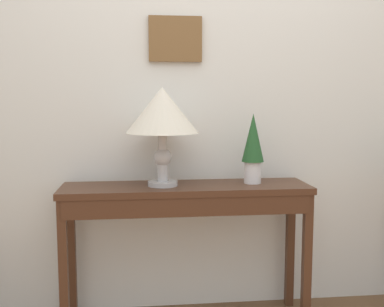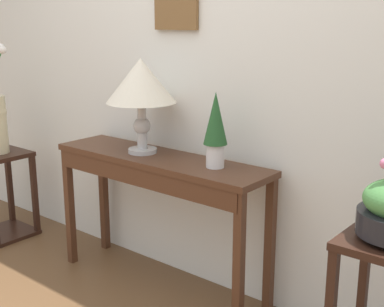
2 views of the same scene
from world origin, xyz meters
name	(u,v)px [view 1 (image 1 of 2)]	position (x,y,z in m)	size (l,w,h in m)	color
back_wall_with_art	(205,75)	(0.00, 1.34, 1.40)	(9.00, 0.13, 2.80)	silver
console_table	(186,207)	(-0.14, 1.05, 0.67)	(1.36, 0.35, 0.79)	#472819
table_lamp	(162,113)	(-0.27, 1.08, 1.18)	(0.39, 0.39, 0.53)	#B7B7BC
potted_plant_on_console	(253,145)	(0.24, 1.10, 1.00)	(0.12, 0.12, 0.39)	silver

